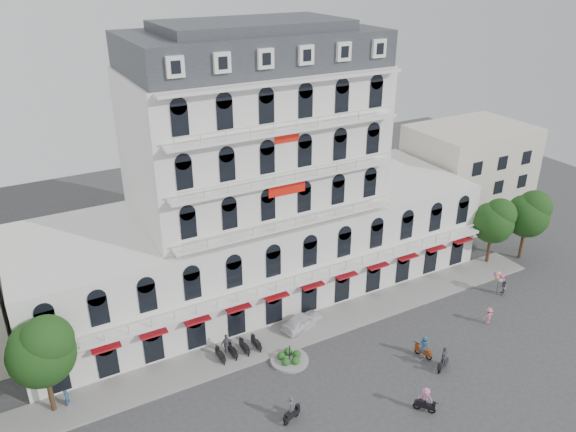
{
  "coord_description": "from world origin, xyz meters",
  "views": [
    {
      "loc": [
        -21.06,
        -26.53,
        30.69
      ],
      "look_at": [
        -0.94,
        10.0,
        11.26
      ],
      "focal_mm": 35.0,
      "sensor_mm": 36.0,
      "label": 1
    }
  ],
  "objects_px": {
    "parked_car": "(303,321)",
    "balloon_vendor": "(502,284)",
    "rider_northeast": "(444,358)",
    "rider_east": "(424,347)",
    "rider_center": "(425,399)",
    "rider_west": "(292,410)"
  },
  "relations": [
    {
      "from": "parked_car",
      "to": "rider_northeast",
      "type": "distance_m",
      "value": 12.63
    },
    {
      "from": "rider_east",
      "to": "rider_center",
      "type": "relative_size",
      "value": 0.96
    },
    {
      "from": "rider_northeast",
      "to": "rider_center",
      "type": "height_order",
      "value": "rider_northeast"
    },
    {
      "from": "rider_center",
      "to": "balloon_vendor",
      "type": "distance_m",
      "value": 19.21
    },
    {
      "from": "rider_east",
      "to": "parked_car",
      "type": "bearing_deg",
      "value": 22.77
    },
    {
      "from": "parked_car",
      "to": "balloon_vendor",
      "type": "bearing_deg",
      "value": -118.82
    },
    {
      "from": "rider_west",
      "to": "rider_northeast",
      "type": "xyz_separation_m",
      "value": [
        13.47,
        -1.1,
        0.16
      ]
    },
    {
      "from": "rider_east",
      "to": "balloon_vendor",
      "type": "height_order",
      "value": "balloon_vendor"
    },
    {
      "from": "balloon_vendor",
      "to": "rider_east",
      "type": "bearing_deg",
      "value": -164.56
    },
    {
      "from": "rider_northeast",
      "to": "parked_car",
      "type": "bearing_deg",
      "value": -78.42
    },
    {
      "from": "rider_northeast",
      "to": "balloon_vendor",
      "type": "distance_m",
      "value": 14.02
    },
    {
      "from": "parked_car",
      "to": "rider_center",
      "type": "xyz_separation_m",
      "value": [
        2.72,
        -13.22,
        0.4
      ]
    },
    {
      "from": "parked_car",
      "to": "rider_northeast",
      "type": "xyz_separation_m",
      "value": [
        7.14,
        -10.41,
        0.42
      ]
    },
    {
      "from": "rider_northeast",
      "to": "rider_center",
      "type": "distance_m",
      "value": 5.23
    },
    {
      "from": "rider_northeast",
      "to": "rider_center",
      "type": "xyz_separation_m",
      "value": [
        -4.42,
        -2.81,
        -0.01
      ]
    },
    {
      "from": "parked_car",
      "to": "rider_east",
      "type": "relative_size",
      "value": 2.07
    },
    {
      "from": "rider_east",
      "to": "rider_northeast",
      "type": "height_order",
      "value": "rider_northeast"
    },
    {
      "from": "parked_car",
      "to": "balloon_vendor",
      "type": "height_order",
      "value": "balloon_vendor"
    },
    {
      "from": "parked_car",
      "to": "rider_northeast",
      "type": "relative_size",
      "value": 1.87
    },
    {
      "from": "parked_car",
      "to": "rider_east",
      "type": "distance_m",
      "value": 10.83
    },
    {
      "from": "rider_east",
      "to": "balloon_vendor",
      "type": "distance_m",
      "value": 13.62
    },
    {
      "from": "parked_car",
      "to": "balloon_vendor",
      "type": "xyz_separation_m",
      "value": [
        19.97,
        -4.76,
        0.54
      ]
    }
  ]
}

